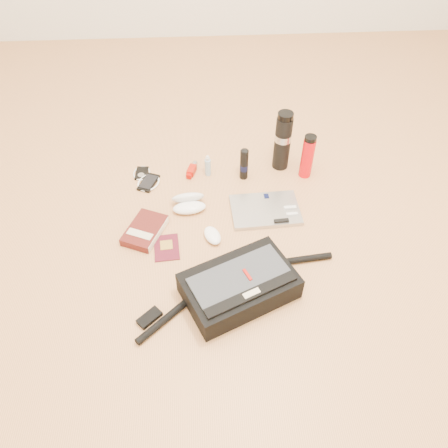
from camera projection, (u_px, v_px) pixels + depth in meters
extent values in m
plane|color=tan|center=(220.00, 246.00, 1.80)|extent=(4.00, 4.00, 0.00)
cube|color=black|center=(239.00, 286.00, 1.60)|extent=(0.46, 0.39, 0.10)
cube|color=#303338|center=(241.00, 279.00, 1.56)|extent=(0.40, 0.31, 0.01)
cube|color=black|center=(251.00, 294.00, 1.51)|extent=(0.34, 0.18, 0.01)
cube|color=beige|center=(251.00, 294.00, 1.51)|extent=(0.07, 0.05, 0.01)
cube|color=#A70E08|center=(247.00, 275.00, 1.56)|extent=(0.03, 0.05, 0.02)
cylinder|color=black|center=(165.00, 320.00, 1.54)|extent=(0.20, 0.19, 0.03)
cylinder|color=black|center=(301.00, 259.00, 1.73)|extent=(0.25, 0.05, 0.03)
cube|color=black|center=(149.00, 318.00, 1.56)|extent=(0.10, 0.09, 0.02)
cube|color=#A7A6A9|center=(265.00, 210.00, 1.93)|extent=(0.31, 0.22, 0.02)
cube|color=black|center=(266.00, 196.00, 1.97)|extent=(0.02, 0.03, 0.00)
cube|color=silver|center=(290.00, 207.00, 1.92)|extent=(0.05, 0.02, 0.01)
cube|color=silver|center=(292.00, 214.00, 1.89)|extent=(0.05, 0.02, 0.01)
cube|color=black|center=(281.00, 221.00, 1.86)|extent=(0.06, 0.02, 0.01)
cube|color=#481410|center=(145.00, 230.00, 1.83)|extent=(0.20, 0.23, 0.03)
cube|color=#F3E7C3|center=(159.00, 234.00, 1.82)|extent=(0.08, 0.17, 0.03)
cube|color=beige|center=(140.00, 234.00, 1.79)|extent=(0.11, 0.08, 0.00)
cube|color=#4C0E1C|center=(167.00, 248.00, 1.79)|extent=(0.11, 0.15, 0.01)
cube|color=gold|center=(166.00, 245.00, 1.79)|extent=(0.05, 0.05, 0.00)
ellipsoid|color=white|center=(212.00, 235.00, 1.81)|extent=(0.09, 0.12, 0.03)
ellipsoid|color=white|center=(189.00, 208.00, 1.92)|extent=(0.15, 0.09, 0.04)
ellipsoid|color=silver|center=(188.00, 198.00, 1.94)|extent=(0.15, 0.09, 0.08)
ellipsoid|color=black|center=(183.00, 208.00, 1.91)|extent=(0.04, 0.03, 0.01)
ellipsoid|color=black|center=(196.00, 206.00, 1.92)|extent=(0.04, 0.03, 0.01)
cylinder|color=black|center=(189.00, 207.00, 1.92)|extent=(0.02, 0.01, 0.00)
cube|color=black|center=(142.00, 173.00, 2.11)|extent=(0.06, 0.10, 0.01)
cylinder|color=#9A9A9C|center=(141.00, 175.00, 2.09)|extent=(0.03, 0.03, 0.00)
torus|color=silver|center=(142.00, 173.00, 2.10)|extent=(0.09, 0.09, 0.01)
cube|color=black|center=(149.00, 183.00, 2.06)|extent=(0.11, 0.14, 0.01)
cube|color=black|center=(148.00, 182.00, 2.05)|extent=(0.09, 0.11, 0.00)
torus|color=white|center=(149.00, 182.00, 2.06)|extent=(0.13, 0.13, 0.01)
cube|color=#A61508|center=(192.00, 170.00, 2.10)|extent=(0.05, 0.07, 0.03)
cube|color=#A30A02|center=(189.00, 176.00, 2.08)|extent=(0.03, 0.03, 0.02)
cylinder|color=#9C9C9E|center=(194.00, 165.00, 2.13)|extent=(0.03, 0.04, 0.02)
cylinder|color=#90B3C9|center=(208.00, 167.00, 2.08)|extent=(0.03, 0.03, 0.09)
cylinder|color=silver|center=(208.00, 159.00, 2.04)|extent=(0.02, 0.02, 0.02)
cylinder|color=silver|center=(208.00, 157.00, 2.03)|extent=(0.01, 0.01, 0.01)
cylinder|color=black|center=(244.00, 164.00, 2.04)|extent=(0.05, 0.05, 0.16)
cylinder|color=black|center=(244.00, 167.00, 2.05)|extent=(0.05, 0.05, 0.03)
ellipsoid|color=black|center=(245.00, 151.00, 1.98)|extent=(0.05, 0.05, 0.02)
cylinder|color=black|center=(282.00, 143.00, 2.05)|extent=(0.10, 0.10, 0.27)
cylinder|color=#B9B9BC|center=(283.00, 137.00, 2.03)|extent=(0.10, 0.10, 0.03)
cylinder|color=black|center=(286.00, 116.00, 1.94)|extent=(0.09, 0.09, 0.03)
cylinder|color=red|center=(307.00, 158.00, 2.03)|extent=(0.07, 0.07, 0.20)
cylinder|color=black|center=(311.00, 138.00, 1.95)|extent=(0.06, 0.06, 0.02)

